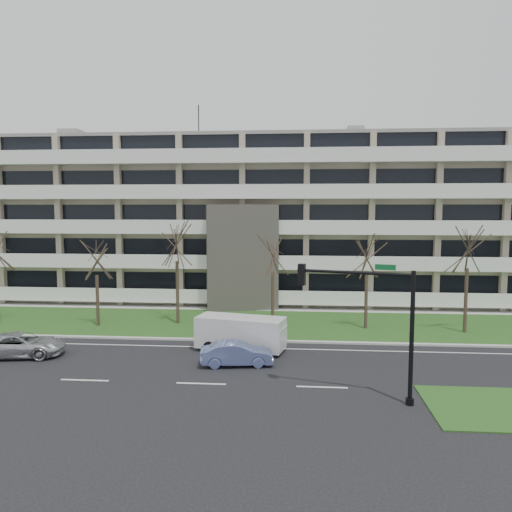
# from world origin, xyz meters

# --- Properties ---
(ground) EXTENTS (160.00, 160.00, 0.00)m
(ground) POSITION_xyz_m (0.00, 0.00, 0.00)
(ground) COLOR black
(ground) RESTS_ON ground
(grass_verge) EXTENTS (90.00, 10.00, 0.06)m
(grass_verge) POSITION_xyz_m (0.00, 13.00, 0.03)
(grass_verge) COLOR #224617
(grass_verge) RESTS_ON ground
(curb) EXTENTS (90.00, 0.35, 0.12)m
(curb) POSITION_xyz_m (0.00, 8.00, 0.06)
(curb) COLOR #B2B2AD
(curb) RESTS_ON ground
(sidewalk) EXTENTS (90.00, 2.00, 0.08)m
(sidewalk) POSITION_xyz_m (0.00, 18.50, 0.04)
(sidewalk) COLOR #B2B2AD
(sidewalk) RESTS_ON ground
(grass_median) EXTENTS (7.00, 5.00, 0.06)m
(grass_median) POSITION_xyz_m (14.00, -2.00, 0.03)
(grass_median) COLOR #224617
(grass_median) RESTS_ON ground
(lane_edge_line) EXTENTS (90.00, 0.12, 0.01)m
(lane_edge_line) POSITION_xyz_m (0.00, 6.50, 0.01)
(lane_edge_line) COLOR white
(lane_edge_line) RESTS_ON ground
(apartment_building) EXTENTS (60.50, 15.10, 18.75)m
(apartment_building) POSITION_xyz_m (-0.01, 25.32, 7.61)
(apartment_building) COLOR tan
(apartment_building) RESTS_ON ground
(silver_pickup) EXTENTS (5.33, 3.08, 1.40)m
(silver_pickup) POSITION_xyz_m (-11.49, 3.64, 0.70)
(silver_pickup) COLOR silver
(silver_pickup) RESTS_ON ground
(blue_sedan) EXTENTS (4.19, 1.99, 1.33)m
(blue_sedan) POSITION_xyz_m (1.43, 3.05, 0.66)
(blue_sedan) COLOR #788AD0
(blue_sedan) RESTS_ON ground
(white_van) EXTENTS (5.68, 3.10, 2.08)m
(white_van) POSITION_xyz_m (1.39, 5.91, 1.25)
(white_van) COLOR silver
(white_van) RESTS_ON ground
(traffic_signal) EXTENTS (5.22, 1.75, 6.25)m
(traffic_signal) POSITION_xyz_m (8.09, -1.39, 4.05)
(traffic_signal) COLOR black
(traffic_signal) RESTS_ON ground
(tree_2) EXTENTS (3.39, 3.39, 6.79)m
(tree_2) POSITION_xyz_m (-9.90, 11.31, 5.27)
(tree_2) COLOR #382B21
(tree_2) RESTS_ON ground
(tree_3) EXTENTS (4.24, 4.24, 8.49)m
(tree_3) POSITION_xyz_m (-4.21, 12.56, 6.60)
(tree_3) COLOR #382B21
(tree_3) RESTS_ON ground
(tree_4) EXTENTS (3.62, 3.62, 7.25)m
(tree_4) POSITION_xyz_m (2.96, 12.58, 5.63)
(tree_4) COLOR #382B21
(tree_4) RESTS_ON ground
(tree_5) EXTENTS (3.60, 3.60, 7.21)m
(tree_5) POSITION_xyz_m (9.71, 12.08, 5.60)
(tree_5) COLOR #382B21
(tree_5) RESTS_ON ground
(tree_6) EXTENTS (4.08, 4.08, 8.16)m
(tree_6) POSITION_xyz_m (16.46, 11.46, 6.35)
(tree_6) COLOR #382B21
(tree_6) RESTS_ON ground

